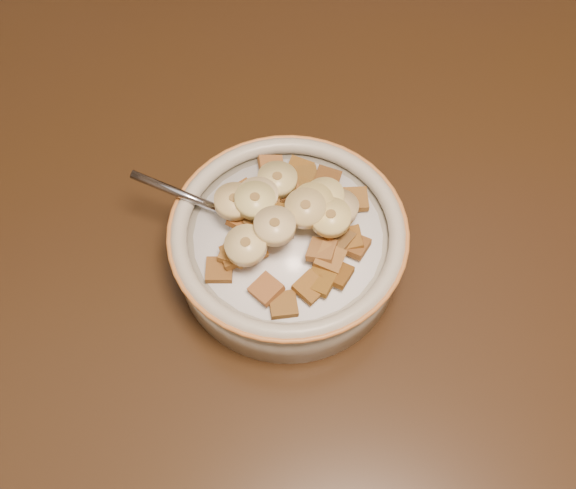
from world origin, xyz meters
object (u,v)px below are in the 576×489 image
object	(u,v)px
cereal_bowl	(288,250)
chair	(250,26)
spoon	(254,223)
table	(199,365)

from	to	relation	value
cereal_bowl	chair	bearing A→B (deg)	80.16
chair	cereal_bowl	xyz separation A→B (m)	(-0.10, -0.56, 0.28)
spoon	table	bearing A→B (deg)	-6.54
table	spoon	world-z (taller)	spoon
spoon	cereal_bowl	bearing A→B (deg)	90.00
table	spoon	distance (m)	0.12
cereal_bowl	spoon	bearing A→B (deg)	145.17
table	chair	bearing A→B (deg)	73.22
chair	spoon	world-z (taller)	chair
chair	spoon	distance (m)	0.64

